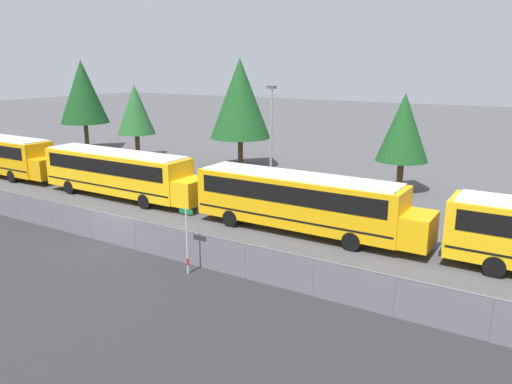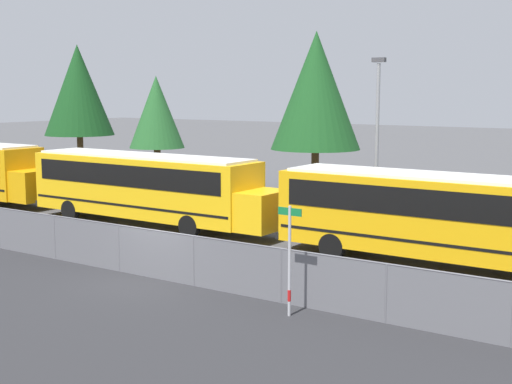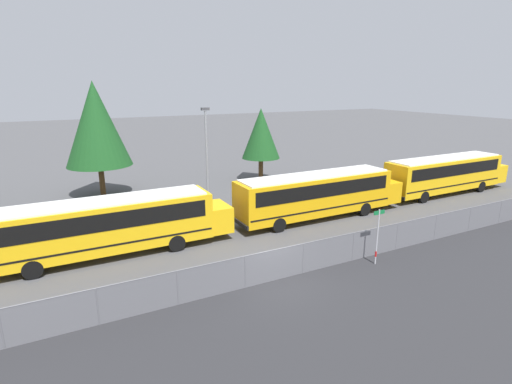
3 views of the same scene
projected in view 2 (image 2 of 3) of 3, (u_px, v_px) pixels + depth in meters
name	position (u px, v px, depth m)	size (l,w,h in m)	color
ground_plane	(156.00, 278.00, 22.42)	(200.00, 200.00, 0.00)	#4C4C4F
fence	(155.00, 254.00, 22.31)	(65.57, 0.07, 1.57)	#9EA0A5
school_bus_1	(147.00, 184.00, 31.03)	(12.74, 2.45, 3.11)	yellow
school_bus_2	(450.00, 214.00, 23.48)	(12.74, 2.45, 3.11)	#EDA80F
street_sign	(290.00, 258.00, 18.47)	(0.70, 0.09, 2.93)	#B7B7BC
light_pole	(377.00, 133.00, 31.53)	(0.60, 0.24, 7.31)	gray
tree_1	(156.00, 112.00, 45.71)	(3.55, 3.55, 6.84)	#51381E
tree_2	(316.00, 91.00, 40.34)	(5.12, 5.12, 9.22)	#51381E
tree_3	(78.00, 90.00, 50.27)	(4.89, 4.89, 9.11)	#51381E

